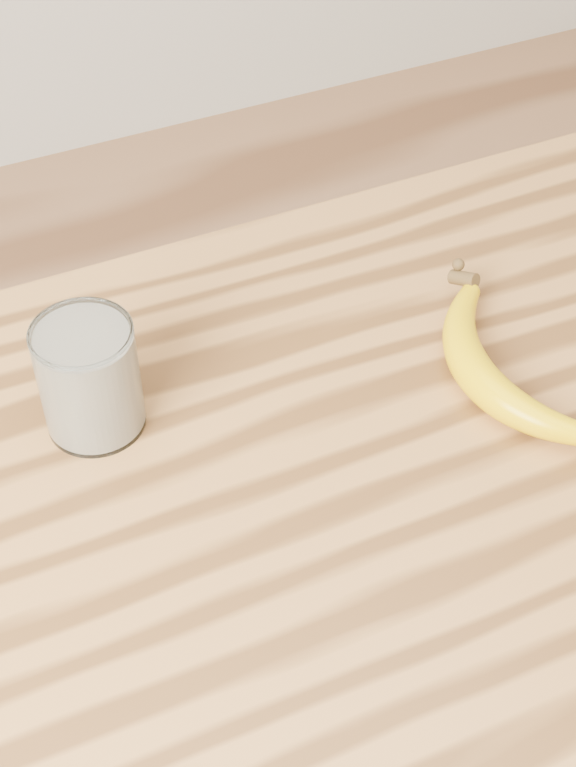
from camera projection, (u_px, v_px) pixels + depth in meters
name	position (u px, v px, depth m)	size (l,w,h in m)	color
room	(265.00, 32.00, 0.58)	(4.04, 4.04, 2.70)	#9B6C4A
table	(275.00, 612.00, 0.99)	(1.20, 0.80, 0.90)	#9F6935
smoothie_glass	(89.00, 378.00, 0.95)	(0.09, 0.09, 0.11)	white
banana	(476.00, 376.00, 1.00)	(0.12, 0.32, 0.04)	#E7B500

